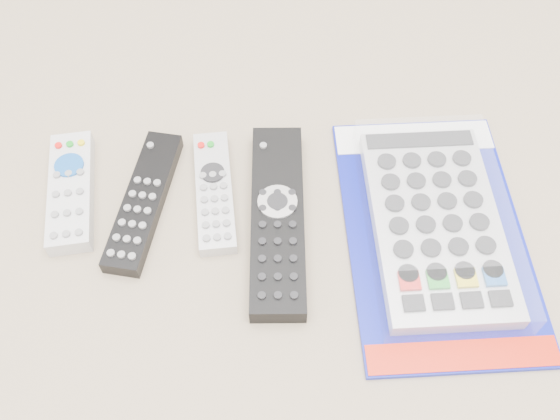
{
  "coord_description": "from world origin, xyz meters",
  "views": [
    {
      "loc": [
        0.01,
        -0.4,
        0.63
      ],
      "look_at": [
        0.02,
        0.0,
        0.01
      ],
      "focal_mm": 40.0,
      "sensor_mm": 36.0,
      "label": 1
    }
  ],
  "objects_px": {
    "remote_silver_dvd": "(214,191)",
    "remote_small_grey": "(71,191)",
    "remote_slim_black": "(144,201)",
    "jumbo_remote_packaged": "(436,222)",
    "remote_large_black": "(278,218)"
  },
  "relations": [
    {
      "from": "remote_silver_dvd",
      "to": "remote_small_grey",
      "type": "bearing_deg",
      "value": 173.66
    },
    {
      "from": "remote_slim_black",
      "to": "remote_silver_dvd",
      "type": "relative_size",
      "value": 1.15
    },
    {
      "from": "remote_small_grey",
      "to": "remote_silver_dvd",
      "type": "relative_size",
      "value": 0.98
    },
    {
      "from": "remote_slim_black",
      "to": "jumbo_remote_packaged",
      "type": "distance_m",
      "value": 0.35
    },
    {
      "from": "remote_small_grey",
      "to": "jumbo_remote_packaged",
      "type": "relative_size",
      "value": 0.5
    },
    {
      "from": "jumbo_remote_packaged",
      "to": "remote_silver_dvd",
      "type": "bearing_deg",
      "value": 165.84
    },
    {
      "from": "remote_small_grey",
      "to": "remote_slim_black",
      "type": "relative_size",
      "value": 0.85
    },
    {
      "from": "remote_slim_black",
      "to": "remote_silver_dvd",
      "type": "height_order",
      "value": "remote_slim_black"
    },
    {
      "from": "remote_silver_dvd",
      "to": "jumbo_remote_packaged",
      "type": "bearing_deg",
      "value": -17.59
    },
    {
      "from": "remote_slim_black",
      "to": "remote_large_black",
      "type": "distance_m",
      "value": 0.16
    },
    {
      "from": "remote_small_grey",
      "to": "remote_slim_black",
      "type": "height_order",
      "value": "remote_small_grey"
    },
    {
      "from": "remote_slim_black",
      "to": "remote_large_black",
      "type": "relative_size",
      "value": 0.78
    },
    {
      "from": "remote_silver_dvd",
      "to": "remote_large_black",
      "type": "height_order",
      "value": "remote_large_black"
    },
    {
      "from": "remote_small_grey",
      "to": "remote_large_black",
      "type": "height_order",
      "value": "remote_large_black"
    },
    {
      "from": "remote_small_grey",
      "to": "remote_silver_dvd",
      "type": "bearing_deg",
      "value": -8.63
    }
  ]
}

